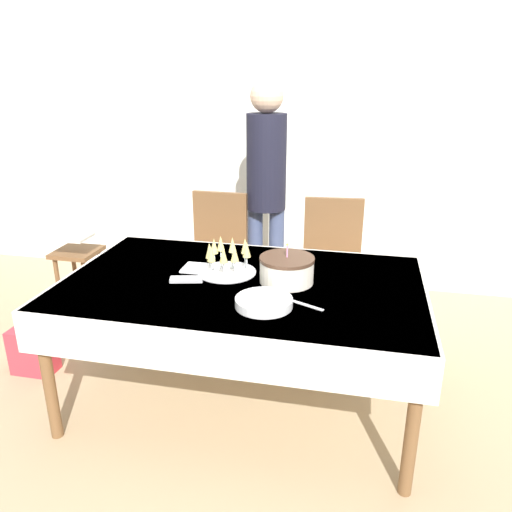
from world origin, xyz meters
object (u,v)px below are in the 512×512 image
at_px(person_standing, 266,179).
at_px(gift_bag, 33,351).
at_px(dining_chair_far_right, 332,263).
at_px(dining_chair_far_left, 216,255).
at_px(champagne_tray, 227,257).
at_px(birthday_cake, 287,270).
at_px(high_chair, 76,262).
at_px(plate_stack_main, 264,302).

relative_size(person_standing, gift_bag, 6.00).
bearing_deg(person_standing, dining_chair_far_right, -22.61).
relative_size(dining_chair_far_left, champagne_tray, 3.01).
bearing_deg(gift_bag, person_standing, 41.59).
xyz_separation_m(birthday_cake, high_chair, (-1.63, 0.63, -0.32)).
bearing_deg(dining_chair_far_right, gift_bag, -152.90).
xyz_separation_m(dining_chair_far_left, person_standing, (0.32, 0.21, 0.52)).
bearing_deg(person_standing, champagne_tray, -90.77).
height_order(champagne_tray, gift_bag, champagne_tray).
xyz_separation_m(birthday_cake, plate_stack_main, (-0.06, -0.31, -0.05)).
bearing_deg(champagne_tray, high_chair, 156.18).
bearing_deg(dining_chair_far_right, dining_chair_far_left, 179.98).
height_order(dining_chair_far_left, dining_chair_far_right, same).
height_order(person_standing, gift_bag, person_standing).
bearing_deg(dining_chair_far_right, champagne_tray, -122.80).
xyz_separation_m(dining_chair_far_left, high_chair, (-0.98, -0.23, -0.05)).
relative_size(dining_chair_far_left, high_chair, 1.36).
relative_size(plate_stack_main, gift_bag, 0.93).
bearing_deg(birthday_cake, high_chair, 158.94).
xyz_separation_m(champagne_tray, plate_stack_main, (0.28, -0.37, -0.07)).
height_order(dining_chair_far_left, plate_stack_main, dining_chair_far_left).
xyz_separation_m(person_standing, high_chair, (-1.30, -0.44, -0.57)).
xyz_separation_m(champagne_tray, gift_bag, (-1.23, -0.09, -0.69)).
relative_size(dining_chair_far_left, dining_chair_far_right, 1.00).
bearing_deg(birthday_cake, person_standing, 106.87).
xyz_separation_m(birthday_cake, person_standing, (-0.32, 1.07, 0.24)).
bearing_deg(birthday_cake, dining_chair_far_left, 126.84).
bearing_deg(gift_bag, champagne_tray, 4.29).
xyz_separation_m(dining_chair_far_left, gift_bag, (-0.92, -0.89, -0.39)).
xyz_separation_m(birthday_cake, gift_bag, (-1.57, -0.03, -0.66)).
xyz_separation_m(champagne_tray, person_standing, (0.01, 1.01, 0.22)).
bearing_deg(high_chair, champagne_tray, -23.82).
xyz_separation_m(person_standing, gift_bag, (-1.24, -1.10, -0.91)).
distance_m(dining_chair_far_left, birthday_cake, 1.11).
distance_m(plate_stack_main, gift_bag, 1.65).
height_order(birthday_cake, person_standing, person_standing).
relative_size(dining_chair_far_left, gift_bag, 3.35).
xyz_separation_m(dining_chair_far_left, plate_stack_main, (0.59, -1.17, 0.23)).
distance_m(champagne_tray, high_chair, 1.45).
distance_m(dining_chair_far_right, birthday_cake, 0.92).
xyz_separation_m(plate_stack_main, high_chair, (-1.57, 0.94, -0.28)).
height_order(plate_stack_main, high_chair, plate_stack_main).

